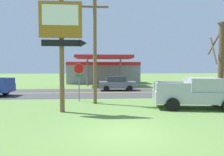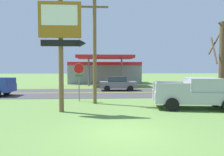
{
  "view_description": "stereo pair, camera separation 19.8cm",
  "coord_description": "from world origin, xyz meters",
  "views": [
    {
      "loc": [
        -0.99,
        -7.69,
        2.57
      ],
      "look_at": [
        0.0,
        8.0,
        1.8
      ],
      "focal_mm": 31.73,
      "sensor_mm": 36.0,
      "label": 1
    },
    {
      "loc": [
        -0.79,
        -7.7,
        2.57
      ],
      "look_at": [
        0.0,
        8.0,
        1.8
      ],
      "focal_mm": 31.73,
      "sensor_mm": 36.0,
      "label": 2
    }
  ],
  "objects": [
    {
      "name": "road_asphalt",
      "position": [
        0.0,
        13.0,
        0.01
      ],
      "size": [
        140.0,
        8.0,
        0.02
      ],
      "primitive_type": "cube",
      "color": "#3D3D3F",
      "rests_on": "ground"
    },
    {
      "name": "road_centre_line",
      "position": [
        0.0,
        13.0,
        0.02
      ],
      "size": [
        126.0,
        0.2,
        0.01
      ],
      "primitive_type": "cube",
      "color": "gold",
      "rests_on": "road_asphalt"
    },
    {
      "name": "utility_pole",
      "position": [
        -1.32,
        6.71,
        4.46
      ],
      "size": [
        2.2,
        0.26,
        8.26
      ],
      "color": "brown",
      "rests_on": "ground"
    },
    {
      "name": "pickup_silver_parked_on_lawn",
      "position": [
        5.21,
        4.56,
        0.96
      ],
      "size": [
        5.44,
        2.84,
        1.96
      ],
      "color": "#A8AAAF",
      "rests_on": "ground"
    },
    {
      "name": "car_grey_near_lane",
      "position": [
        1.02,
        15.0,
        0.83
      ],
      "size": [
        4.2,
        2.0,
        1.64
      ],
      "color": "slate",
      "rests_on": "ground"
    },
    {
      "name": "bare_tree",
      "position": [
        7.98,
        6.43,
        3.13
      ],
      "size": [
        1.49,
        1.58,
        5.95
      ],
      "color": "brown",
      "rests_on": "ground"
    },
    {
      "name": "gas_station",
      "position": [
        -0.33,
        26.78,
        1.94
      ],
      "size": [
        12.0,
        11.5,
        4.4
      ],
      "color": "gray",
      "rests_on": "ground"
    },
    {
      "name": "stop_sign",
      "position": [
        -2.59,
        7.77,
        2.03
      ],
      "size": [
        0.8,
        0.08,
        2.95
      ],
      "color": "slate",
      "rests_on": "ground"
    },
    {
      "name": "ground_plane",
      "position": [
        0.0,
        0.0,
        0.0
      ],
      "size": [
        180.0,
        180.0,
        0.0
      ],
      "primitive_type": "plane",
      "color": "#5B7F3D"
    },
    {
      "name": "motel_sign",
      "position": [
        -3.12,
        3.9,
        4.53
      ],
      "size": [
        2.7,
        0.54,
        6.66
      ],
      "color": "brown",
      "rests_on": "ground"
    }
  ]
}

